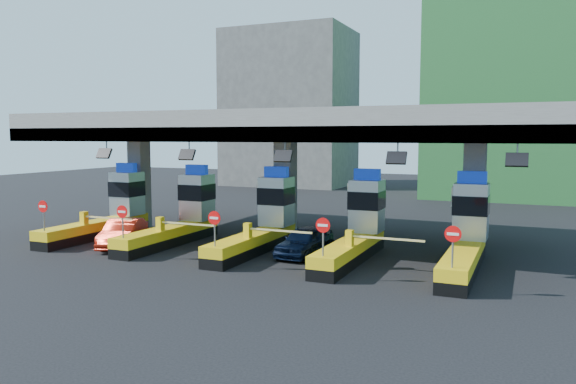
% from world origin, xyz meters
% --- Properties ---
extents(ground, '(120.00, 120.00, 0.00)m').
position_xyz_m(ground, '(0.00, 0.00, 0.00)').
color(ground, black).
rests_on(ground, ground).
extents(toll_canopy, '(28.00, 12.09, 7.00)m').
position_xyz_m(toll_canopy, '(0.00, 2.87, 6.13)').
color(toll_canopy, slate).
rests_on(toll_canopy, ground).
extents(toll_lane_far_left, '(4.43, 8.00, 4.16)m').
position_xyz_m(toll_lane_far_left, '(-10.00, 0.28, 1.40)').
color(toll_lane_far_left, black).
rests_on(toll_lane_far_left, ground).
extents(toll_lane_left, '(4.43, 8.00, 4.16)m').
position_xyz_m(toll_lane_left, '(-5.00, 0.28, 1.40)').
color(toll_lane_left, black).
rests_on(toll_lane_left, ground).
extents(toll_lane_center, '(4.43, 8.00, 4.16)m').
position_xyz_m(toll_lane_center, '(0.00, 0.28, 1.40)').
color(toll_lane_center, black).
rests_on(toll_lane_center, ground).
extents(toll_lane_right, '(4.43, 8.00, 4.16)m').
position_xyz_m(toll_lane_right, '(5.00, 0.28, 1.40)').
color(toll_lane_right, black).
rests_on(toll_lane_right, ground).
extents(toll_lane_far_right, '(4.43, 8.00, 4.16)m').
position_xyz_m(toll_lane_far_right, '(10.00, 0.28, 1.40)').
color(toll_lane_far_right, black).
rests_on(toll_lane_far_right, ground).
extents(bg_building_scaffold, '(18.00, 12.00, 28.00)m').
position_xyz_m(bg_building_scaffold, '(12.00, 32.00, 14.00)').
color(bg_building_scaffold, '#1E5926').
rests_on(bg_building_scaffold, ground).
extents(bg_building_concrete, '(14.00, 10.00, 18.00)m').
position_xyz_m(bg_building_concrete, '(-14.00, 36.00, 9.00)').
color(bg_building_concrete, '#4C4C49').
rests_on(bg_building_concrete, ground).
extents(van, '(1.91, 4.26, 1.42)m').
position_xyz_m(van, '(2.58, -0.51, 0.71)').
color(van, black).
rests_on(van, ground).
extents(red_car, '(3.12, 4.63, 1.44)m').
position_xyz_m(red_car, '(-6.97, -2.27, 0.72)').
color(red_car, '#B41E0D').
rests_on(red_car, ground).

